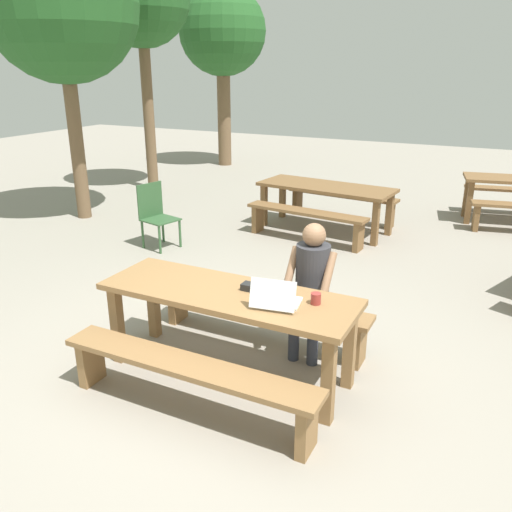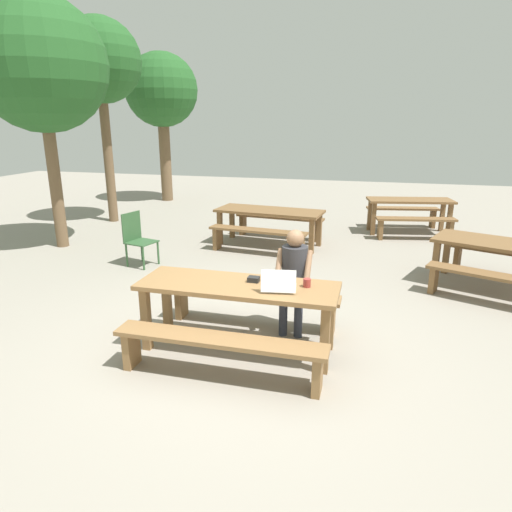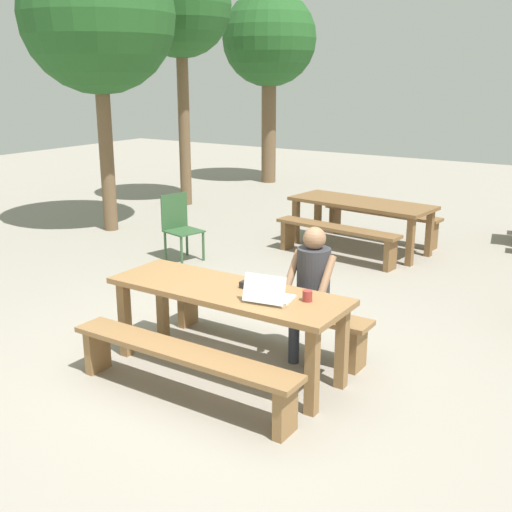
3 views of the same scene
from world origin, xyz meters
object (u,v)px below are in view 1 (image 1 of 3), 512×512
Objects in this scene: coffee_mug at (316,299)px; tree_rear at (60,4)px; picnic_table_front at (228,304)px; plastic_chair at (156,214)px; tree_left at (222,33)px; picnic_table_rear at (326,192)px; small_pouch at (249,287)px; laptop at (276,299)px; person_seated at (311,281)px.

tree_rear reaches higher than coffee_mug.
coffee_mug is (0.73, 0.10, 0.16)m from picnic_table_front.
tree_rear is at bearing 84.98° from plastic_chair.
coffee_mug is 0.02× the size of tree_left.
plastic_chair reaches higher than picnic_table_front.
picnic_table_rear is at bearing 98.75° from picnic_table_front.
small_pouch is at bearing -72.70° from picnic_table_rear.
laptop is 3.23× the size of small_pouch.
person_seated is (0.50, 0.60, 0.07)m from picnic_table_front.
tree_left is 5.59m from tree_rear.
tree_left is (-5.77, 8.69, 2.43)m from coffee_mug.
laptop is at bearing -147.68° from coffee_mug.
laptop is 6.64m from tree_rear.
picnic_table_front is at bearing -130.13° from person_seated.
person_seated reaches higher than coffee_mug.
plastic_chair is (-3.06, 2.56, -0.35)m from laptop.
tree_left reaches higher than picnic_table_front.
coffee_mug is 0.10× the size of plastic_chair.
tree_rear is at bearing 153.34° from person_seated.
tree_rear reaches higher than laptop.
plastic_chair is 7.30m from tree_left.
picnic_table_front is at bearing -34.34° from tree_rear.
coffee_mug is 6.78m from tree_rear.
picnic_table_front is at bearing -120.03° from plastic_chair.
tree_rear is (-4.85, 3.11, 2.60)m from small_pouch.
small_pouch is at bearing -38.11° from laptop.
laptop is at bearing -8.77° from picnic_table_front.
person_seated is at bearing 49.87° from picnic_table_front.
small_pouch is at bearing -59.17° from tree_left.
small_pouch is 0.10× the size of person_seated.
coffee_mug is 0.04× the size of picnic_table_rear.
small_pouch is 0.03× the size of tree_rear.
picnic_table_rear is 5.02m from tree_rear.
tree_left is at bearing 93.38° from tree_rear.
picnic_table_rear is (-1.40, 4.26, -0.19)m from coffee_mug.
person_seated is 1.35× the size of plastic_chair.
tree_rear is (-4.70, 3.21, 2.74)m from picnic_table_front.
laptop is 0.32m from coffee_mug.
picnic_table_rear is at bearing 15.78° from tree_rear.
picnic_table_front is 1.73× the size of person_seated.
laptop is 0.37m from small_pouch.
tree_left is at bearing 140.93° from picnic_table_rear.
tree_left reaches higher than person_seated.
picnic_table_front is at bearing -60.20° from tree_left.
small_pouch is 10.41m from tree_left.
coffee_mug is at bearing -156.59° from laptop.
person_seated is 3.64m from plastic_chair.
person_seated is 0.29× the size of tree_left.
plastic_chair is 2.68m from picnic_table_rear.
laptop reaches higher than coffee_mug.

